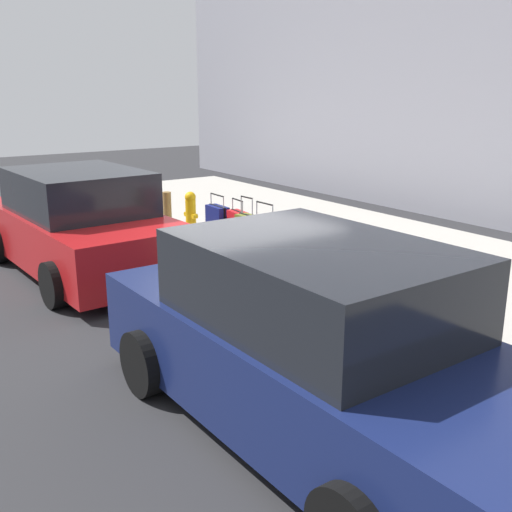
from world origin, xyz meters
name	(u,v)px	position (x,y,z in m)	size (l,w,h in m)	color
ground_plane	(238,276)	(0.00, 0.00, 0.00)	(40.00, 40.00, 0.00)	#28282B
sidewalk_curb	(355,249)	(0.00, -2.50, 0.07)	(18.00, 5.00, 0.14)	#ADA89E
suitcase_olive_0	(406,289)	(-2.86, -0.59, 0.47)	(0.36, 0.23, 0.95)	#59601E
suitcase_red_1	(378,277)	(-2.43, -0.54, 0.52)	(0.36, 0.20, 0.97)	red
suitcase_navy_2	(355,275)	(-1.95, -0.60, 0.41)	(0.48, 0.22, 0.60)	navy
suitcase_teal_3	(328,259)	(-1.46, -0.56, 0.53)	(0.36, 0.27, 1.00)	#0F606B
suitcase_black_4	(307,255)	(-1.01, -0.54, 0.49)	(0.40, 0.26, 0.98)	black
suitcase_silver_5	(287,254)	(-0.54, -0.54, 0.40)	(0.40, 0.22, 0.74)	#9EA0A8
suitcase_maroon_6	(264,242)	(-0.04, -0.48, 0.50)	(0.48, 0.20, 1.00)	maroon
suitcase_olive_7	(247,236)	(0.45, -0.47, 0.50)	(0.37, 0.26, 1.02)	#59601E
suitcase_red_8	(238,231)	(0.91, -0.59, 0.48)	(0.44, 0.24, 0.90)	red
suitcase_navy_9	(218,225)	(1.44, -0.51, 0.49)	(0.51, 0.23, 0.91)	navy
fire_hydrant	(191,212)	(2.45, -0.53, 0.57)	(0.39, 0.21, 0.82)	#D89E0C
bollard_post	(167,210)	(3.13, -0.38, 0.50)	(0.17, 0.17, 0.73)	brown
parked_car_navy_0	(314,346)	(-4.00, 1.88, 0.77)	(4.55, 2.05, 1.66)	#141E4C
parked_car_red_1	(81,225)	(1.66, 1.88, 0.76)	(4.45, 2.24, 1.63)	#AD1619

